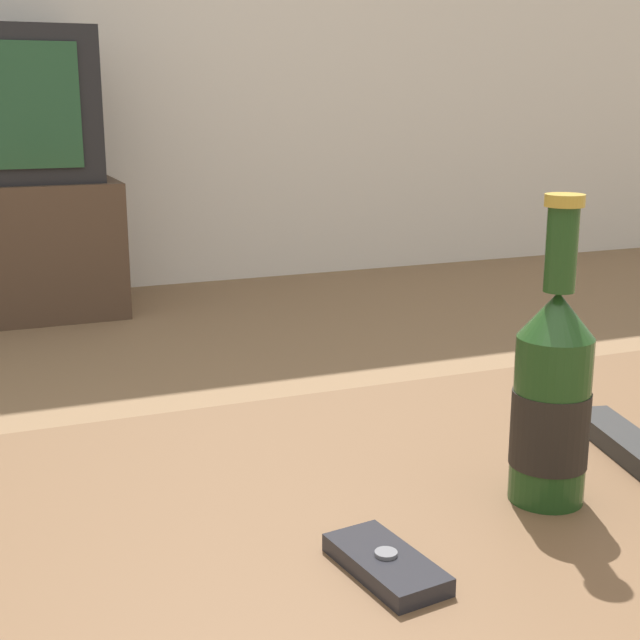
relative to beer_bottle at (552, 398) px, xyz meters
The scene contains 4 objects.
coffee_table 0.18m from the beer_bottle, behind, with size 1.08×0.71×0.41m.
beer_bottle is the anchor object (origin of this frame).
cell_phone 0.21m from the beer_bottle, 162.18° to the right, with size 0.06×0.11×0.02m.
remote_control 0.17m from the beer_bottle, 22.73° to the left, with size 0.07×0.17×0.02m.
Camera 1 is at (-0.37, -0.58, 0.75)m, focal length 50.00 mm.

